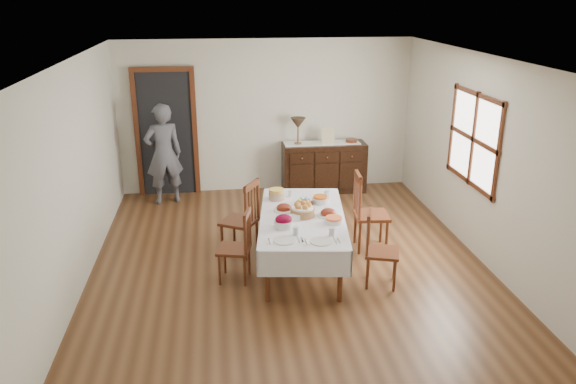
{
  "coord_description": "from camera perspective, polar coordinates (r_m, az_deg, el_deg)",
  "views": [
    {
      "loc": [
        -0.85,
        -6.47,
        3.32
      ],
      "look_at": [
        0.0,
        0.1,
        0.95
      ],
      "focal_mm": 35.0,
      "sensor_mm": 36.0,
      "label": 1
    }
  ],
  "objects": [
    {
      "name": "beet_bowl",
      "position": [
        6.61,
        -0.45,
        -3.04
      ],
      "size": [
        0.23,
        0.23,
        0.16
      ],
      "color": "silver",
      "rests_on": "dining_table"
    },
    {
      "name": "ham_platter_a",
      "position": [
        7.11,
        -0.43,
        -1.67
      ],
      "size": [
        0.27,
        0.27,
        0.11
      ],
      "color": "silver",
      "rests_on": "dining_table"
    },
    {
      "name": "person",
      "position": [
        9.33,
        -12.54,
        4.11
      ],
      "size": [
        0.63,
        0.5,
        1.78
      ],
      "primitive_type": "imported",
      "rotation": [
        0.0,
        0.0,
        3.42
      ],
      "color": "#52545D",
      "rests_on": "ground"
    },
    {
      "name": "table_lamp",
      "position": [
        9.53,
        1.03,
        6.93
      ],
      "size": [
        0.26,
        0.26,
        0.46
      ],
      "color": "brown",
      "rests_on": "sideboard"
    },
    {
      "name": "deco_bowl",
      "position": [
        9.79,
        6.45,
        5.2
      ],
      "size": [
        0.2,
        0.2,
        0.06
      ],
      "color": "#552815",
      "rests_on": "sideboard"
    },
    {
      "name": "egg_basket",
      "position": [
        7.26,
        1.67,
        -1.17
      ],
      "size": [
        0.24,
        0.24,
        0.11
      ],
      "color": "black",
      "rests_on": "dining_table"
    },
    {
      "name": "chair_right_near",
      "position": [
        6.73,
        9.16,
        -5.61
      ],
      "size": [
        0.49,
        0.49,
        0.93
      ],
      "rotation": [
        0.0,
        0.0,
        1.26
      ],
      "color": "#552815",
      "rests_on": "ground"
    },
    {
      "name": "chair_left_far",
      "position": [
        7.4,
        -4.62,
        -2.61
      ],
      "size": [
        0.58,
        0.58,
        1.03
      ],
      "rotation": [
        0.0,
        0.0,
        -2.09
      ],
      "color": "#552815",
      "rests_on": "ground"
    },
    {
      "name": "sideboard",
      "position": [
        9.8,
        3.66,
        2.52
      ],
      "size": [
        1.43,
        0.52,
        0.86
      ],
      "color": "black",
      "rests_on": "ground"
    },
    {
      "name": "chair_left_near",
      "position": [
        6.77,
        -5.12,
        -5.42
      ],
      "size": [
        0.45,
        0.45,
        0.91
      ],
      "rotation": [
        0.0,
        0.0,
        -1.81
      ],
      "color": "#552815",
      "rests_on": "ground"
    },
    {
      "name": "bread_basket",
      "position": [
        6.93,
        1.48,
        -1.89
      ],
      "size": [
        0.3,
        0.3,
        0.18
      ],
      "color": "olive",
      "rests_on": "dining_table"
    },
    {
      "name": "ham_platter_b",
      "position": [
        6.97,
        4.09,
        -2.17
      ],
      "size": [
        0.27,
        0.27,
        0.11
      ],
      "color": "silver",
      "rests_on": "dining_table"
    },
    {
      "name": "runner",
      "position": [
        9.7,
        3.47,
        5.0
      ],
      "size": [
        1.3,
        0.35,
        0.01
      ],
      "color": "white",
      "rests_on": "sideboard"
    },
    {
      "name": "chair_right_far",
      "position": [
        7.6,
        8.09,
        -1.92
      ],
      "size": [
        0.48,
        0.48,
        1.08
      ],
      "rotation": [
        0.0,
        0.0,
        1.49
      ],
      "color": "#552815",
      "rests_on": "ground"
    },
    {
      "name": "dining_table",
      "position": [
        7.0,
        1.47,
        -3.06
      ],
      "size": [
        1.3,
        2.16,
        0.7
      ],
      "rotation": [
        0.0,
        0.0,
        -0.13
      ],
      "color": "silver",
      "rests_on": "ground"
    },
    {
      "name": "casserole_dish",
      "position": [
        6.76,
        4.66,
        -2.85
      ],
      "size": [
        0.22,
        0.22,
        0.07
      ],
      "color": "silver",
      "rests_on": "dining_table"
    },
    {
      "name": "glass_far_b",
      "position": [
        7.56,
        3.96,
        -0.23
      ],
      "size": [
        0.07,
        0.07,
        0.1
      ],
      "color": "silver",
      "rests_on": "dining_table"
    },
    {
      "name": "setting_right",
      "position": [
        6.31,
        3.71,
        -4.69
      ],
      "size": [
        0.44,
        0.31,
        0.1
      ],
      "color": "silver",
      "rests_on": "dining_table"
    },
    {
      "name": "picture_frame",
      "position": [
        9.59,
        4.08,
        5.65
      ],
      "size": [
        0.22,
        0.08,
        0.28
      ],
      "color": "#CBBE8C",
      "rests_on": "sideboard"
    },
    {
      "name": "carrot_bowl",
      "position": [
        7.38,
        3.28,
        -0.77
      ],
      "size": [
        0.22,
        0.22,
        0.1
      ],
      "color": "silver",
      "rests_on": "dining_table"
    },
    {
      "name": "butter_dish",
      "position": [
        6.82,
        0.61,
        -2.6
      ],
      "size": [
        0.15,
        0.11,
        0.07
      ],
      "color": "silver",
      "rests_on": "dining_table"
    },
    {
      "name": "ground",
      "position": [
        7.32,
        0.1,
        -7.28
      ],
      "size": [
        6.0,
        6.0,
        0.0
      ],
      "primitive_type": "plane",
      "color": "brown"
    },
    {
      "name": "room_shell",
      "position": [
        7.13,
        -1.5,
        6.05
      ],
      "size": [
        5.02,
        6.02,
        2.65
      ],
      "color": "silver",
      "rests_on": "ground"
    },
    {
      "name": "setting_left",
      "position": [
        6.31,
        -0.01,
        -4.62
      ],
      "size": [
        0.44,
        0.31,
        0.1
      ],
      "color": "silver",
      "rests_on": "dining_table"
    },
    {
      "name": "pineapple_bowl",
      "position": [
        7.48,
        -1.16,
        -0.24
      ],
      "size": [
        0.21,
        0.21,
        0.14
      ],
      "color": "tan",
      "rests_on": "dining_table"
    },
    {
      "name": "glass_far_a",
      "position": [
        7.59,
        0.23,
        -0.14
      ],
      "size": [
        0.06,
        0.06,
        0.09
      ],
      "color": "silver",
      "rests_on": "dining_table"
    }
  ]
}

